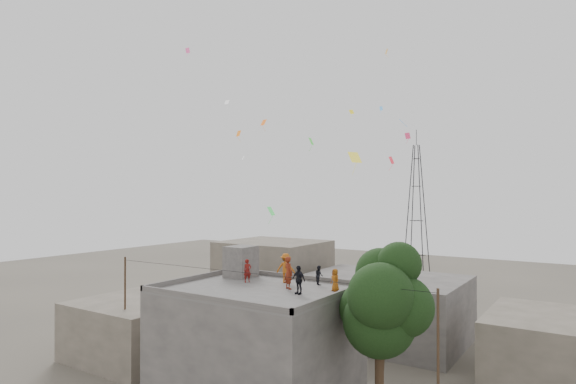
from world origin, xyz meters
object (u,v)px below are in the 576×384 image
object	(u,v)px
person_dark_adult	(299,280)
person_red_adult	(288,273)
transmission_tower	(416,213)
tree	(383,303)
stair_head_box	(241,262)

from	to	relation	value
person_dark_adult	person_red_adult	bearing A→B (deg)	156.46
transmission_tower	person_dark_adult	world-z (taller)	transmission_tower
tree	person_dark_adult	world-z (taller)	tree
transmission_tower	tree	bearing A→B (deg)	-73.91
stair_head_box	person_red_adult	bearing A→B (deg)	-18.99
person_dark_adult	transmission_tower	bearing A→B (deg)	111.91
stair_head_box	person_dark_adult	xyz separation A→B (m)	(5.98, -2.52, -0.23)
stair_head_box	transmission_tower	size ratio (longest dim) A/B	0.10
person_dark_adult	stair_head_box	bearing A→B (deg)	169.42
stair_head_box	person_dark_adult	world-z (taller)	stair_head_box
stair_head_box	tree	distance (m)	10.80
tree	person_red_adult	distance (m)	5.90
stair_head_box	person_red_adult	xyz separation A→B (m)	(4.75, -1.63, -0.09)
stair_head_box	person_red_adult	size ratio (longest dim) A/B	1.10
tree	transmission_tower	xyz separation A→B (m)	(-11.37, 39.40, 2.97)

